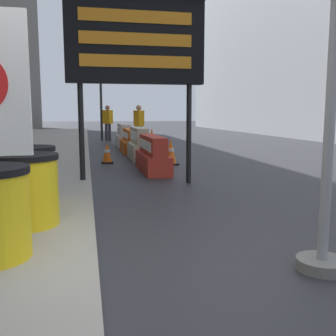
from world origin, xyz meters
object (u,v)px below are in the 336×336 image
object	(u,v)px
jersey_barrier_white	(124,136)
traffic_light_near_curb	(101,76)
jersey_barrier_red_striped	(152,156)
jersey_barrier_orange_far	(131,142)
barrel_drum_middle	(25,190)
pedestrian_worker	(108,120)
traffic_cone_near	(152,136)
message_board	(136,40)
pedestrian_passerby	(139,122)
jersey_barrier_cream	(139,145)
barrel_drum_back	(28,176)
traffic_cone_far	(107,153)
traffic_cone_mid	(171,152)

from	to	relation	value
jersey_barrier_white	traffic_light_near_curb	bearing A→B (deg)	101.96
jersey_barrier_red_striped	jersey_barrier_orange_far	world-z (taller)	jersey_barrier_red_striped
barrel_drum_middle	pedestrian_worker	distance (m)	15.12
traffic_cone_near	traffic_light_near_curb	xyz separation A→B (m)	(-2.08, 2.40, 2.76)
barrel_drum_middle	jersey_barrier_orange_far	bearing A→B (deg)	76.52
traffic_light_near_curb	pedestrian_worker	xyz separation A→B (m)	(0.29, -0.10, -2.08)
message_board	pedestrian_passerby	xyz separation A→B (m)	(1.23, 8.94, -1.68)
jersey_barrier_white	traffic_cone_near	bearing A→B (deg)	39.92
jersey_barrier_white	traffic_light_near_curb	world-z (taller)	traffic_light_near_curb
jersey_barrier_red_striped	traffic_cone_near	distance (m)	8.27
jersey_barrier_cream	pedestrian_worker	bearing A→B (deg)	93.22
barrel_drum_middle	pedestrian_passerby	distance (m)	12.16
jersey_barrier_orange_far	jersey_barrier_white	xyz separation A→B (m)	(-0.00, 2.51, 0.05)
barrel_drum_middle	traffic_light_near_curb	distance (m)	15.40
message_board	jersey_barrier_white	world-z (taller)	message_board
barrel_drum_back	pedestrian_worker	size ratio (longest dim) A/B	0.46
barrel_drum_middle	traffic_cone_far	distance (m)	6.36
barrel_drum_back	jersey_barrier_white	xyz separation A→B (m)	(2.28, 10.61, -0.13)
message_board	jersey_barrier_cream	bearing A→B (deg)	81.92
traffic_cone_far	traffic_light_near_curb	distance (m)	9.32
jersey_barrier_cream	pedestrian_passerby	world-z (taller)	pedestrian_passerby
traffic_cone_mid	traffic_light_near_curb	size ratio (longest dim) A/B	0.16
jersey_barrier_red_striped	traffic_cone_near	bearing A→B (deg)	80.68
traffic_cone_far	traffic_light_near_curb	world-z (taller)	traffic_light_near_curb
jersey_barrier_red_striped	pedestrian_passerby	distance (m)	7.32
barrel_drum_back	traffic_cone_near	distance (m)	12.27
jersey_barrier_red_striped	traffic_light_near_curb	world-z (taller)	traffic_light_near_curb
jersey_barrier_cream	traffic_cone_far	xyz separation A→B (m)	(-0.96, -0.70, -0.13)
jersey_barrier_red_striped	traffic_light_near_curb	distance (m)	10.93
barrel_drum_middle	traffic_cone_mid	xyz separation A→B (m)	(2.84, 5.59, -0.19)
jersey_barrier_cream	pedestrian_passerby	distance (m)	4.96
jersey_barrier_orange_far	pedestrian_worker	distance (m)	5.98
barrel_drum_back	jersey_barrier_red_striped	bearing A→B (deg)	57.41
jersey_barrier_cream	jersey_barrier_orange_far	bearing A→B (deg)	90.00
barrel_drum_middle	pedestrian_worker	xyz separation A→B (m)	(1.72, 15.01, 0.48)
barrel_drum_back	traffic_cone_far	world-z (taller)	barrel_drum_back
traffic_cone_mid	traffic_cone_far	bearing A→B (deg)	158.36
pedestrian_passerby	jersey_barrier_red_striped	bearing A→B (deg)	151.65
jersey_barrier_cream	pedestrian_worker	size ratio (longest dim) A/B	1.03
barrel_drum_back	traffic_cone_mid	xyz separation A→B (m)	(2.94, 4.61, -0.19)
jersey_barrier_cream	pedestrian_passerby	xyz separation A→B (m)	(0.65, 4.88, 0.58)
message_board	jersey_barrier_orange_far	distance (m)	6.65
barrel_drum_middle	jersey_barrier_red_striped	distance (m)	5.05
barrel_drum_middle	traffic_cone_mid	size ratio (longest dim) A/B	1.15
pedestrian_worker	barrel_drum_back	bearing A→B (deg)	-51.14
message_board	traffic_cone_near	distance (m)	10.29
jersey_barrier_orange_far	traffic_cone_near	size ratio (longest dim) A/B	3.17
barrel_drum_middle	jersey_barrier_white	size ratio (longest dim) A/B	0.41
jersey_barrier_cream	traffic_cone_far	world-z (taller)	jersey_barrier_cream
message_board	traffic_cone_far	xyz separation A→B (m)	(-0.39, 3.36, -2.39)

